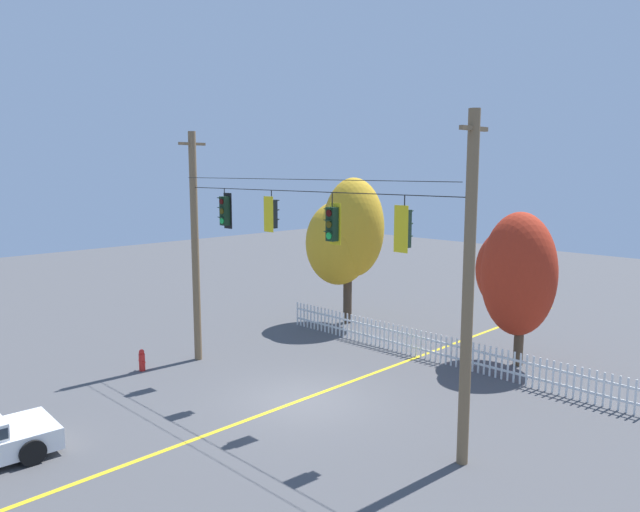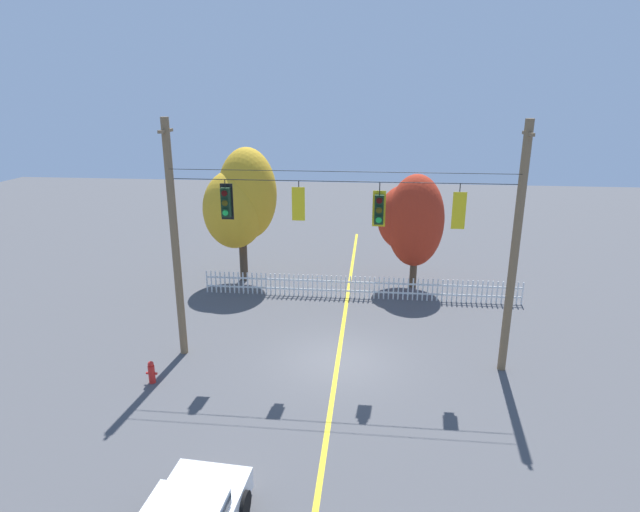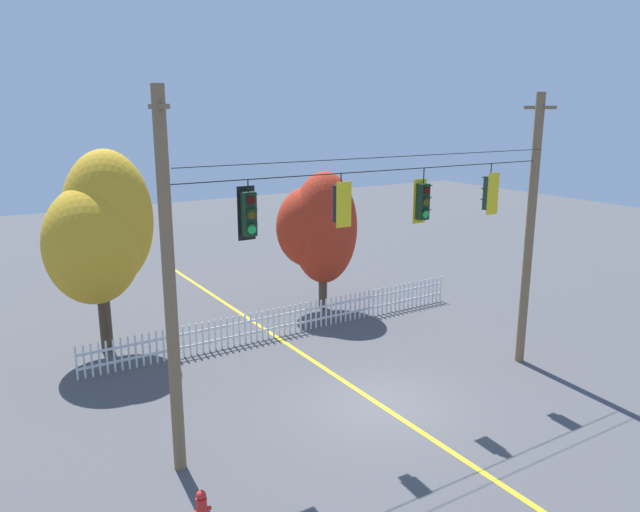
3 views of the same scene
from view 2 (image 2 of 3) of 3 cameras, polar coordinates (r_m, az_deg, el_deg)
The scene contains 11 objects.
ground at distance 19.34m, azimuth 1.98°, elevation -11.35°, with size 80.00×80.00×0.00m, color #4C4C4F.
lane_centerline_stripe at distance 19.33m, azimuth 1.98°, elevation -11.33°, with size 0.16×36.00×0.01m, color gold.
signal_support_span at distance 17.67m, azimuth 2.12°, elevation 1.16°, with size 11.83×1.10×8.56m.
traffic_signal_southbound_primary at distance 18.01m, azimuth -10.25°, elevation 5.82°, with size 0.43×0.38×1.40m.
traffic_signal_northbound_secondary at distance 17.46m, azimuth -2.32°, elevation 5.81°, with size 0.43×0.38×1.31m.
traffic_signal_eastbound_side at distance 17.33m, azimuth 6.48°, elevation 5.10°, with size 0.43×0.38×1.51m.
traffic_signal_northbound_primary at distance 17.51m, azimuth 14.91°, elevation 4.92°, with size 0.43×0.38×1.46m.
white_picket_fence at distance 24.70m, azimuth 4.39°, elevation -3.43°, with size 14.94×0.06×1.08m.
autumn_maple_near_fence at distance 26.23m, azimuth -8.66°, elevation 5.88°, with size 3.62×3.20×6.83m.
autumn_maple_mid at distance 25.67m, azimuth 9.98°, elevation 3.92°, with size 3.21×2.81×5.70m.
fire_hydrant at distance 18.68m, azimuth -17.96°, elevation -12.00°, with size 0.38×0.22×0.79m.
Camera 2 is at (1.14, -16.93, 9.27)m, focal length 29.23 mm.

